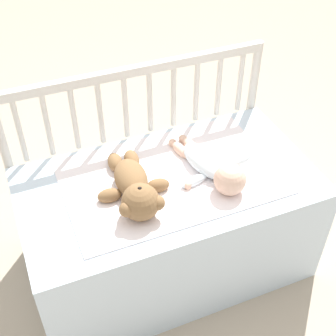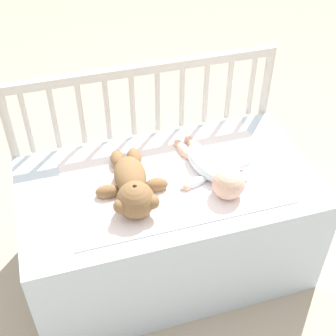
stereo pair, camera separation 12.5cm
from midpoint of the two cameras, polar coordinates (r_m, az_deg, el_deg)
ground_plane at (r=2.09m, az=1.79°, el=-11.46°), size 12.00×12.00×0.00m
crib_mattress at (r=1.90m, az=1.94°, el=-7.03°), size 1.11×0.60×0.48m
crib_rail at (r=1.92m, az=-0.88°, el=6.36°), size 1.11×0.04×0.79m
blanket at (r=1.74m, az=2.33°, el=-1.13°), size 0.79×0.51×0.01m
teddy_bear at (r=1.64m, az=-2.21°, el=-2.20°), size 0.27×0.38×0.13m
baby at (r=1.73m, az=7.59°, el=-0.29°), size 0.29×0.40×0.12m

